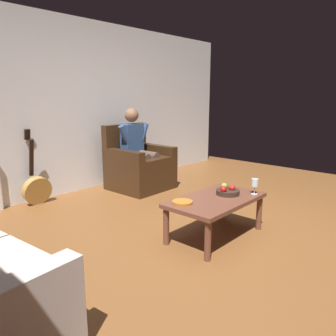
{
  "coord_description": "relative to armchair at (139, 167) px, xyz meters",
  "views": [
    {
      "loc": [
        2.79,
        1.64,
        1.43
      ],
      "look_at": [
        -0.16,
        -1.07,
        0.55
      ],
      "focal_mm": 35.24,
      "sensor_mm": 36.0,
      "label": 1
    }
  ],
  "objects": [
    {
      "name": "ground_plane",
      "position": [
        0.62,
        2.12,
        -0.34
      ],
      "size": [
        7.42,
        7.42,
        0.0
      ],
      "primitive_type": "plane",
      "color": "brown"
    },
    {
      "name": "wall_back",
      "position": [
        0.62,
        -0.62,
        0.93
      ],
      "size": [
        6.59,
        0.06,
        2.54
      ],
      "primitive_type": "cube",
      "color": "silver",
      "rests_on": "ground"
    },
    {
      "name": "armchair",
      "position": [
        0.0,
        0.0,
        0.0
      ],
      "size": [
        0.86,
        0.83,
        1.0
      ],
      "rotation": [
        0.0,
        0.0,
        0.03
      ],
      "color": "#372211",
      "rests_on": "ground"
    },
    {
      "name": "person_seated",
      "position": [
        0.0,
        -0.0,
        0.34
      ],
      "size": [
        0.61,
        0.61,
        1.25
      ],
      "rotation": [
        0.0,
        0.0,
        0.03
      ],
      "color": "#2F4B79",
      "rests_on": "ground"
    },
    {
      "name": "coffee_table",
      "position": [
        0.72,
        1.95,
        0.02
      ],
      "size": [
        1.06,
        0.6,
        0.41
      ],
      "rotation": [
        0.0,
        0.0,
        0.01
      ],
      "color": "brown",
      "rests_on": "ground"
    },
    {
      "name": "guitar",
      "position": [
        1.47,
        -0.42,
        -0.11
      ],
      "size": [
        0.38,
        0.25,
        1.01
      ],
      "color": "#B28440",
      "rests_on": "ground"
    },
    {
      "name": "wine_glass_near",
      "position": [
        0.33,
        2.17,
        0.19
      ],
      "size": [
        0.07,
        0.07,
        0.17
      ],
      "color": "silver",
      "rests_on": "coffee_table"
    },
    {
      "name": "fruit_bowl",
      "position": [
        0.53,
        1.97,
        0.11
      ],
      "size": [
        0.24,
        0.24,
        0.11
      ],
      "color": "#36261D",
      "rests_on": "coffee_table"
    },
    {
      "name": "decorative_dish",
      "position": [
        1.08,
        1.81,
        0.09
      ],
      "size": [
        0.2,
        0.2,
        0.02
      ],
      "primitive_type": "cylinder",
      "color": "#B46C23",
      "rests_on": "coffee_table"
    }
  ]
}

